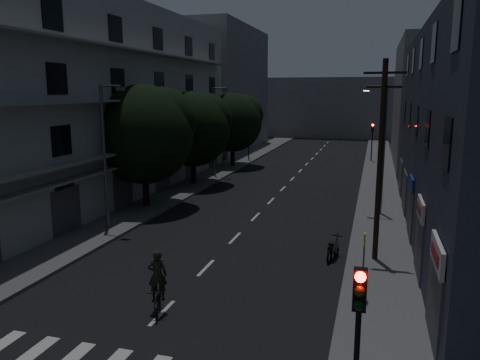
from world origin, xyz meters
The scene contains 22 objects.
ground centered at (0.00, 25.00, 0.00)m, with size 160.00×160.00×0.00m, color black.
sidewalk_left centered at (-7.50, 25.00, 0.07)m, with size 3.00×90.00×0.15m, color #565659.
sidewalk_right centered at (7.50, 25.00, 0.07)m, with size 3.00×90.00×0.15m, color #565659.
lane_markings centered at (0.00, 31.25, 0.01)m, with size 0.15×60.50×0.01m.
building_left centered at (-11.98, 18.00, 6.99)m, with size 7.00×36.00×14.00m.
building_right centered at (11.99, 14.00, 5.50)m, with size 6.19×28.00×11.00m.
building_far_left centered at (-12.00, 48.00, 8.00)m, with size 6.00×20.00×16.00m, color slate.
building_far_right centered at (12.00, 42.00, 6.50)m, with size 6.00×20.00×13.00m, color slate.
building_far_end centered at (0.00, 70.00, 5.00)m, with size 24.00×8.00×10.00m, color slate.
tree_near centered at (-7.64, 15.85, 5.21)m, with size 6.56×6.56×8.09m.
tree_mid centered at (-7.48, 24.04, 4.92)m, with size 6.21×6.21×7.64m.
tree_far centered at (-7.16, 34.25, 4.83)m, with size 6.04×6.04×7.47m.
traffic_signal_near centered at (6.84, -2.87, 3.10)m, with size 0.28×0.37×4.10m.
traffic_signal_far_right centered at (6.67, 41.37, 3.10)m, with size 0.28×0.37×4.10m.
traffic_signal_far_left centered at (-6.68, 38.59, 3.10)m, with size 0.28×0.37×4.10m.
street_lamp_left_near centered at (-7.29, 10.51, 4.60)m, with size 1.51×0.25×8.00m.
street_lamp_right centered at (7.40, 18.00, 4.60)m, with size 1.51×0.25×8.00m.
street_lamp_left_far centered at (-7.20, 28.52, 4.60)m, with size 1.51×0.25×8.00m.
utility_pole centered at (7.24, 9.43, 4.87)m, with size 1.80×0.24×9.00m.
bus_stop_sign centered at (6.80, 4.95, 1.89)m, with size 0.06×0.35×2.52m.
motorcycle centered at (5.35, 9.21, 0.45)m, with size 0.60×1.76×1.14m.
cyclist centered at (-0.15, 2.04, 0.78)m, with size 1.27×1.94×2.32m.
Camera 1 is at (6.97, -12.08, 7.77)m, focal length 35.00 mm.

